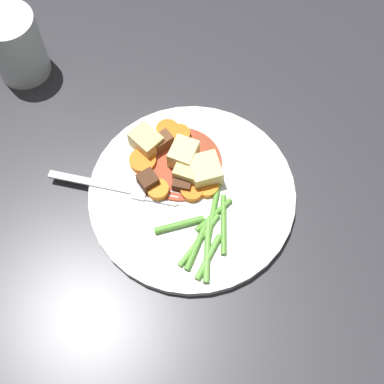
{
  "coord_description": "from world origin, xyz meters",
  "views": [
    {
      "loc": [
        -0.28,
        0.11,
        0.64
      ],
      "look_at": [
        0.0,
        0.0,
        0.01
      ],
      "focal_mm": 49.85,
      "sensor_mm": 36.0,
      "label": 1
    }
  ],
  "objects_px": {
    "meat_chunk_2": "(148,181)",
    "carrot_slice_0": "(180,135)",
    "potato_chunk_1": "(184,154)",
    "fork": "(117,188)",
    "meat_chunk_0": "(162,142)",
    "dinner_plate": "(192,194)",
    "carrot_slice_1": "(207,185)",
    "carrot_slice_5": "(166,132)",
    "carrot_slice_2": "(158,190)",
    "potato_chunk_0": "(146,141)",
    "water_glass": "(16,46)",
    "potato_chunk_3": "(190,172)",
    "carrot_slice_3": "(143,161)",
    "meat_chunk_1": "(183,181)",
    "carrot_slice_4": "(193,191)",
    "potato_chunk_2": "(205,171)"
  },
  "relations": [
    {
      "from": "carrot_slice_5",
      "to": "meat_chunk_1",
      "type": "distance_m",
      "value": 0.08
    },
    {
      "from": "potato_chunk_2",
      "to": "meat_chunk_2",
      "type": "bearing_deg",
      "value": 80.1
    },
    {
      "from": "carrot_slice_5",
      "to": "potato_chunk_0",
      "type": "distance_m",
      "value": 0.03
    },
    {
      "from": "potato_chunk_3",
      "to": "meat_chunk_1",
      "type": "distance_m",
      "value": 0.02
    },
    {
      "from": "meat_chunk_0",
      "to": "fork",
      "type": "xyz_separation_m",
      "value": [
        -0.04,
        0.08,
        -0.01
      ]
    },
    {
      "from": "potato_chunk_3",
      "to": "meat_chunk_2",
      "type": "bearing_deg",
      "value": 83.21
    },
    {
      "from": "meat_chunk_0",
      "to": "fork",
      "type": "distance_m",
      "value": 0.09
    },
    {
      "from": "carrot_slice_5",
      "to": "potato_chunk_3",
      "type": "relative_size",
      "value": 0.81
    },
    {
      "from": "dinner_plate",
      "to": "carrot_slice_0",
      "type": "xyz_separation_m",
      "value": [
        0.08,
        -0.01,
        0.01
      ]
    },
    {
      "from": "potato_chunk_2",
      "to": "potato_chunk_3",
      "type": "bearing_deg",
      "value": 70.69
    },
    {
      "from": "carrot_slice_0",
      "to": "dinner_plate",
      "type": "bearing_deg",
      "value": 170.94
    },
    {
      "from": "fork",
      "to": "meat_chunk_1",
      "type": "bearing_deg",
      "value": -106.4
    },
    {
      "from": "carrot_slice_1",
      "to": "carrot_slice_4",
      "type": "height_order",
      "value": "same"
    },
    {
      "from": "meat_chunk_2",
      "to": "water_glass",
      "type": "relative_size",
      "value": 0.22
    },
    {
      "from": "dinner_plate",
      "to": "carrot_slice_5",
      "type": "relative_size",
      "value": 8.61
    },
    {
      "from": "potato_chunk_0",
      "to": "water_glass",
      "type": "relative_size",
      "value": 0.38
    },
    {
      "from": "water_glass",
      "to": "carrot_slice_5",
      "type": "bearing_deg",
      "value": -140.27
    },
    {
      "from": "carrot_slice_4",
      "to": "potato_chunk_1",
      "type": "distance_m",
      "value": 0.05
    },
    {
      "from": "potato_chunk_2",
      "to": "carrot_slice_2",
      "type": "bearing_deg",
      "value": 91.16
    },
    {
      "from": "meat_chunk_2",
      "to": "carrot_slice_0",
      "type": "bearing_deg",
      "value": -49.06
    },
    {
      "from": "carrot_slice_2",
      "to": "water_glass",
      "type": "height_order",
      "value": "water_glass"
    },
    {
      "from": "carrot_slice_4",
      "to": "meat_chunk_2",
      "type": "xyz_separation_m",
      "value": [
        0.03,
        0.05,
        0.01
      ]
    },
    {
      "from": "carrot_slice_3",
      "to": "water_glass",
      "type": "height_order",
      "value": "water_glass"
    },
    {
      "from": "water_glass",
      "to": "potato_chunk_1",
      "type": "bearing_deg",
      "value": -144.88
    },
    {
      "from": "potato_chunk_3",
      "to": "carrot_slice_3",
      "type": "bearing_deg",
      "value": 51.61
    },
    {
      "from": "carrot_slice_5",
      "to": "water_glass",
      "type": "distance_m",
      "value": 0.25
    },
    {
      "from": "carrot_slice_2",
      "to": "carrot_slice_1",
      "type": "bearing_deg",
      "value": -103.35
    },
    {
      "from": "carrot_slice_5",
      "to": "potato_chunk_2",
      "type": "height_order",
      "value": "potato_chunk_2"
    },
    {
      "from": "meat_chunk_2",
      "to": "carrot_slice_4",
      "type": "bearing_deg",
      "value": -121.28
    },
    {
      "from": "dinner_plate",
      "to": "meat_chunk_0",
      "type": "distance_m",
      "value": 0.08
    },
    {
      "from": "carrot_slice_3",
      "to": "meat_chunk_1",
      "type": "distance_m",
      "value": 0.06
    },
    {
      "from": "carrot_slice_2",
      "to": "potato_chunk_3",
      "type": "bearing_deg",
      "value": -81.0
    },
    {
      "from": "carrot_slice_0",
      "to": "meat_chunk_0",
      "type": "distance_m",
      "value": 0.03
    },
    {
      "from": "potato_chunk_1",
      "to": "carrot_slice_2",
      "type": "bearing_deg",
      "value": 125.24
    },
    {
      "from": "carrot_slice_3",
      "to": "meat_chunk_2",
      "type": "bearing_deg",
      "value": 174.12
    },
    {
      "from": "carrot_slice_1",
      "to": "carrot_slice_3",
      "type": "distance_m",
      "value": 0.09
    },
    {
      "from": "carrot_slice_3",
      "to": "potato_chunk_1",
      "type": "height_order",
      "value": "potato_chunk_1"
    },
    {
      "from": "carrot_slice_2",
      "to": "meat_chunk_1",
      "type": "bearing_deg",
      "value": -89.86
    },
    {
      "from": "meat_chunk_1",
      "to": "meat_chunk_2",
      "type": "bearing_deg",
      "value": 71.66
    },
    {
      "from": "meat_chunk_1",
      "to": "dinner_plate",
      "type": "bearing_deg",
      "value": -154.3
    },
    {
      "from": "carrot_slice_2",
      "to": "potato_chunk_2",
      "type": "bearing_deg",
      "value": -88.84
    },
    {
      "from": "carrot_slice_2",
      "to": "potato_chunk_1",
      "type": "xyz_separation_m",
      "value": [
        0.03,
        -0.05,
        0.01
      ]
    },
    {
      "from": "carrot_slice_2",
      "to": "meat_chunk_0",
      "type": "xyz_separation_m",
      "value": [
        0.06,
        -0.03,
        0.0
      ]
    },
    {
      "from": "carrot_slice_2",
      "to": "carrot_slice_5",
      "type": "distance_m",
      "value": 0.09
    },
    {
      "from": "carrot_slice_5",
      "to": "fork",
      "type": "xyz_separation_m",
      "value": [
        -0.06,
        0.09,
        -0.0
      ]
    },
    {
      "from": "meat_chunk_0",
      "to": "fork",
      "type": "relative_size",
      "value": 0.17
    },
    {
      "from": "potato_chunk_1",
      "to": "fork",
      "type": "xyz_separation_m",
      "value": [
        -0.01,
        0.1,
        -0.01
      ]
    },
    {
      "from": "carrot_slice_5",
      "to": "potato_chunk_2",
      "type": "bearing_deg",
      "value": -161.31
    },
    {
      "from": "carrot_slice_1",
      "to": "meat_chunk_2",
      "type": "relative_size",
      "value": 1.41
    },
    {
      "from": "carrot_slice_0",
      "to": "carrot_slice_1",
      "type": "relative_size",
      "value": 0.88
    }
  ]
}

